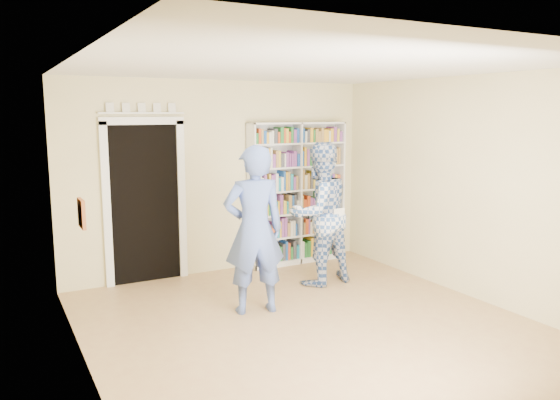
% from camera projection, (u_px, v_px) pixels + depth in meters
% --- Properties ---
extents(floor, '(5.00, 5.00, 0.00)m').
position_uv_depth(floor, '(314.00, 328.00, 5.76)').
color(floor, '#AB7B52').
rests_on(floor, ground).
extents(ceiling, '(5.00, 5.00, 0.00)m').
position_uv_depth(ceiling, '(316.00, 67.00, 5.33)').
color(ceiling, white).
rests_on(ceiling, wall_back).
extents(wall_back, '(4.50, 0.00, 4.50)m').
position_uv_depth(wall_back, '(221.00, 177.00, 7.72)').
color(wall_back, '#F5E6A8').
rests_on(wall_back, floor).
extents(wall_left, '(0.00, 5.00, 5.00)m').
position_uv_depth(wall_left, '(83.00, 224.00, 4.49)').
color(wall_left, '#F5E6A8').
rests_on(wall_left, floor).
extents(wall_right, '(0.00, 5.00, 5.00)m').
position_uv_depth(wall_right, '(472.00, 188.00, 6.61)').
color(wall_right, '#F5E6A8').
rests_on(wall_right, floor).
extents(bookshelf, '(1.54, 0.29, 2.11)m').
position_uv_depth(bookshelf, '(297.00, 193.00, 8.17)').
color(bookshelf, white).
rests_on(bookshelf, floor).
extents(doorway, '(1.10, 0.08, 2.43)m').
position_uv_depth(doorway, '(145.00, 195.00, 7.21)').
color(doorway, black).
rests_on(doorway, floor).
extents(wall_art, '(0.03, 0.25, 0.25)m').
position_uv_depth(wall_art, '(82.00, 214.00, 4.67)').
color(wall_art, brown).
rests_on(wall_art, wall_left).
extents(man_blue, '(0.77, 0.58, 1.91)m').
position_uv_depth(man_blue, '(254.00, 230.00, 6.11)').
color(man_blue, '#5169B4').
rests_on(man_blue, floor).
extents(man_plaid, '(0.98, 0.80, 1.88)m').
position_uv_depth(man_plaid, '(319.00, 214.00, 7.16)').
color(man_plaid, '#32569A').
rests_on(man_plaid, floor).
extents(paper_sheet, '(0.19, 0.04, 0.27)m').
position_uv_depth(paper_sheet, '(339.00, 219.00, 6.98)').
color(paper_sheet, white).
rests_on(paper_sheet, man_plaid).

